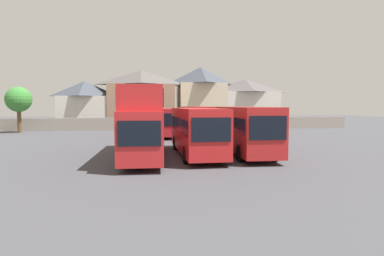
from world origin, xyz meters
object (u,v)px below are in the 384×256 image
bus_5 (197,119)px  house_terrace_left (85,104)px  bus_3 (245,127)px  house_terrace_centre (142,98)px  bus_2 (196,129)px  house_terrace_far_right (245,102)px  tree_left_of_lot (19,100)px  house_terrace_right (201,96)px  bus_4 (159,120)px  bus_1 (144,119)px

bus_5 → house_terrace_left: size_ratio=1.33×
bus_3 → house_terrace_centre: 33.88m
bus_2 → bus_5: (2.53, 15.67, 0.03)m
house_terrace_far_right → tree_left_of_lot: (-34.40, -11.46, 0.11)m
bus_5 → house_terrace_far_right: house_terrace_far_right is taller
house_terrace_right → house_terrace_far_right: house_terrace_right is taller
tree_left_of_lot → house_terrace_far_right: bearing=18.4°
bus_4 → house_terrace_right: (8.09, 18.50, 3.45)m
bus_4 → house_terrace_far_right: (16.16, 18.14, 2.37)m
house_terrace_left → house_terrace_right: size_ratio=0.78×
bus_2 → bus_3: 3.67m
bus_1 → bus_4: size_ratio=1.02×
house_terrace_left → bus_3: bearing=-62.1°
tree_left_of_lot → bus_2: bearing=-48.0°
bus_1 → bus_3: bus_1 is taller
bus_3 → bus_5: bearing=-173.9°
house_terrace_left → house_terrace_far_right: (27.81, 1.28, 0.35)m
house_terrace_right → bus_1: bearing=-105.8°
bus_3 → bus_4: bus_3 is taller
tree_left_of_lot → house_terrace_right: bearing=24.2°
bus_3 → house_terrace_far_right: house_terrace_far_right is taller
bus_5 → house_terrace_far_right: bearing=144.9°
bus_3 → tree_left_of_lot: tree_left_of_lot is taller
bus_1 → bus_3: (7.41, 0.30, -0.69)m
bus_1 → tree_left_of_lot: size_ratio=1.96×
bus_3 → house_terrace_left: house_terrace_left is taller
bus_2 → house_terrace_left: house_terrace_left is taller
house_terrace_left → bus_5: bearing=-46.5°
bus_1 → bus_5: (6.27, 15.95, -0.71)m
house_terrace_far_right → tree_left_of_lot: house_terrace_far_right is taller
bus_5 → house_terrace_centre: size_ratio=0.95×
bus_5 → house_terrace_centre: house_terrace_centre is taller
tree_left_of_lot → bus_1: bearing=-54.1°
house_terrace_left → house_terrace_centre: house_terrace_centre is taller
house_terrace_centre → tree_left_of_lot: bearing=-147.2°
tree_left_of_lot → bus_5: bearing=-16.8°
bus_5 → house_terrace_left: (-16.21, 17.05, 1.90)m
house_terrace_left → bus_1: bearing=-73.2°
bus_5 → tree_left_of_lot: bearing=-109.6°
bus_1 → house_terrace_right: bearing=165.9°
bus_1 → house_terrace_left: bearing=-161.5°
bus_5 → tree_left_of_lot: (-22.80, 6.88, 2.37)m
bus_2 → house_terrace_left: (-13.67, 32.72, 1.93)m
house_terrace_centre → house_terrace_right: house_terrace_right is taller
bus_3 → bus_2: bearing=-87.8°
bus_2 → bus_5: bus_5 is taller
house_terrace_far_right → house_terrace_centre: bearing=-176.3°
house_terrace_right → house_terrace_far_right: (8.07, -0.36, -1.08)m
house_terrace_centre → house_terrace_far_right: bearing=3.7°
bus_3 → house_terrace_centre: house_terrace_centre is taller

